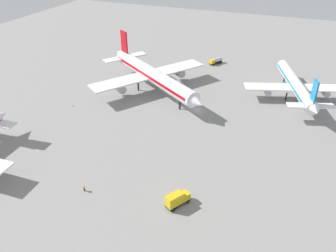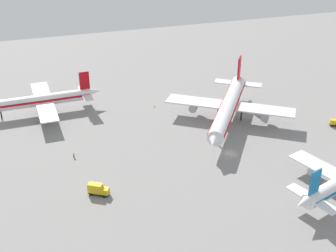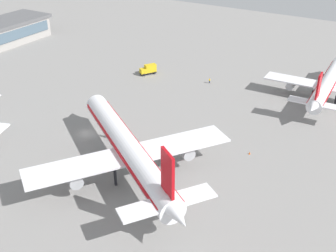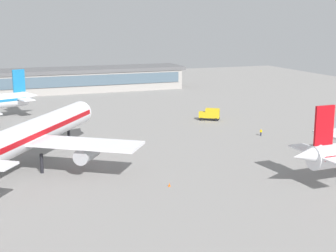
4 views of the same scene
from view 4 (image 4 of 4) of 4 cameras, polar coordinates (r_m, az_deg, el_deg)
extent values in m
plane|color=gray|center=(118.54, -12.19, -1.56)|extent=(288.00, 288.00, 0.00)
cube|color=#9E9993|center=(196.56, -10.41, 5.05)|extent=(81.13, 16.64, 7.60)
cube|color=#4C6070|center=(188.14, -9.96, 5.08)|extent=(77.88, 0.30, 3.91)
cube|color=#59595B|center=(196.08, -10.46, 6.31)|extent=(84.37, 17.30, 1.30)
cylinder|color=white|center=(97.91, -15.43, -0.91)|extent=(30.83, 41.50, 5.15)
cone|color=white|center=(119.75, -9.59, 1.71)|extent=(6.96, 7.02, 4.90)
cube|color=red|center=(97.83, -15.45, -0.69)|extent=(29.85, 40.02, 0.93)
cube|color=white|center=(96.06, -16.10, -1.52)|extent=(40.90, 31.43, 0.46)
cylinder|color=#A5A8AD|center=(90.96, -9.21, -3.12)|extent=(5.79, 6.62, 2.83)
cylinder|color=black|center=(113.03, -11.24, -1.25)|extent=(0.62, 0.62, 3.61)
cylinder|color=black|center=(97.97, -18.47, -3.74)|extent=(0.62, 0.62, 3.61)
cylinder|color=black|center=(93.87, -14.20, -4.17)|extent=(0.62, 0.62, 3.61)
cone|color=white|center=(151.12, -15.47, 3.33)|extent=(5.82, 4.67, 3.24)
cube|color=white|center=(149.99, -16.54, 3.12)|extent=(7.55, 14.31, 0.29)
cube|color=#1972B2|center=(149.34, -16.65, 4.96)|extent=(3.49, 1.53, 6.48)
cone|color=white|center=(85.18, 15.54, -3.25)|extent=(5.31, 3.50, 3.33)
cube|color=white|center=(87.15, 17.17, -3.15)|extent=(3.87, 14.48, 0.30)
cube|color=red|center=(86.01, 17.37, 0.06)|extent=(3.64, 0.57, 6.66)
cube|color=black|center=(138.57, 4.71, 0.89)|extent=(5.76, 4.56, 0.30)
cube|color=gold|center=(138.61, 3.94, 1.31)|extent=(2.53, 2.56, 1.60)
cube|color=#3F596B|center=(138.65, 3.61, 1.45)|extent=(0.91, 1.40, 0.90)
cube|color=gold|center=(138.19, 5.09, 1.46)|extent=(4.23, 3.61, 2.60)
cylinder|color=black|center=(137.90, 3.86, 0.79)|extent=(0.84, 0.68, 0.80)
cylinder|color=black|center=(139.75, 3.96, 0.94)|extent=(0.84, 0.68, 0.80)
cylinder|color=black|center=(137.47, 5.48, 0.72)|extent=(0.84, 0.68, 0.80)
cylinder|color=black|center=(139.32, 5.56, 0.87)|extent=(0.84, 0.68, 0.80)
cylinder|color=#1E2338|center=(121.97, 10.54, -0.90)|extent=(0.33, 0.33, 0.85)
cylinder|color=yellow|center=(121.81, 10.55, -0.57)|extent=(0.39, 0.39, 0.60)
sphere|color=tan|center=(121.72, 10.56, -0.38)|extent=(0.22, 0.22, 0.22)
cylinder|color=yellow|center=(121.68, 10.46, -0.58)|extent=(0.10, 0.10, 0.54)
cylinder|color=yellow|center=(121.94, 10.65, -0.56)|extent=(0.10, 0.10, 0.54)
cone|color=#EA590C|center=(84.40, 0.15, -6.71)|extent=(0.44, 0.44, 0.60)
camera|label=1|loc=(177.80, 17.91, 19.46)|focal=35.22mm
camera|label=2|loc=(239.10, -2.86, 23.07)|focal=49.03mm
camera|label=3|loc=(77.28, -74.17, 23.95)|focal=45.66mm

